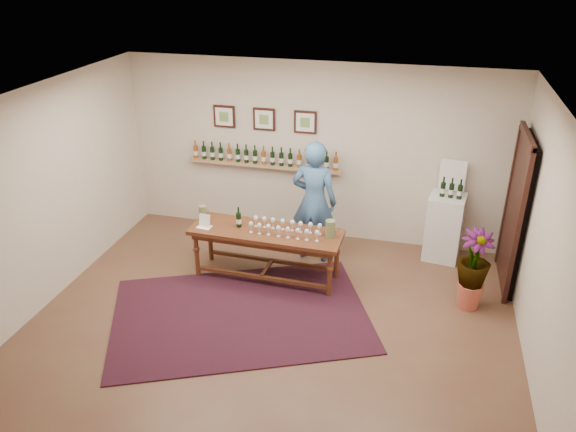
% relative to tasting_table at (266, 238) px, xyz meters
% --- Properties ---
extents(ground, '(6.00, 6.00, 0.00)m').
position_rel_tasting_table_xyz_m(ground, '(0.36, -0.99, -0.64)').
color(ground, brown).
rests_on(ground, ground).
extents(room_shell, '(6.00, 6.00, 6.00)m').
position_rel_tasting_table_xyz_m(room_shell, '(2.47, 0.87, 0.48)').
color(room_shell, beige).
rests_on(room_shell, ground).
extents(rug, '(3.81, 3.26, 0.02)m').
position_rel_tasting_table_xyz_m(rug, '(-0.07, -0.97, -0.63)').
color(rug, '#4C130D').
rests_on(rug, ground).
extents(tasting_table, '(2.13, 0.74, 0.75)m').
position_rel_tasting_table_xyz_m(tasting_table, '(0.00, 0.00, 0.00)').
color(tasting_table, '#421810').
rests_on(tasting_table, ground).
extents(table_glasses, '(1.24, 0.32, 0.17)m').
position_rel_tasting_table_xyz_m(table_glasses, '(0.28, -0.02, 0.20)').
color(table_glasses, silver).
rests_on(table_glasses, tasting_table).
extents(table_bottles, '(0.27, 0.15, 0.28)m').
position_rel_tasting_table_xyz_m(table_bottles, '(-0.40, 0.05, 0.25)').
color(table_bottles, black).
rests_on(table_bottles, tasting_table).
extents(pitcher_left, '(0.15, 0.15, 0.21)m').
position_rel_tasting_table_xyz_m(pitcher_left, '(-0.97, 0.12, 0.22)').
color(pitcher_left, '#666C43').
rests_on(pitcher_left, tasting_table).
extents(pitcher_right, '(0.17, 0.17, 0.24)m').
position_rel_tasting_table_xyz_m(pitcher_right, '(0.89, 0.03, 0.23)').
color(pitcher_right, '#666C43').
rests_on(pitcher_right, tasting_table).
extents(menu_card, '(0.21, 0.17, 0.18)m').
position_rel_tasting_table_xyz_m(menu_card, '(-0.86, -0.09, 0.20)').
color(menu_card, white).
rests_on(menu_card, tasting_table).
extents(display_pedestal, '(0.57, 0.57, 1.01)m').
position_rel_tasting_table_xyz_m(display_pedestal, '(2.41, 1.21, -0.13)').
color(display_pedestal, silver).
rests_on(display_pedestal, ground).
extents(pedestal_bottles, '(0.30, 0.12, 0.29)m').
position_rel_tasting_table_xyz_m(pedestal_bottles, '(2.44, 1.17, 0.52)').
color(pedestal_bottles, black).
rests_on(pedestal_bottles, display_pedestal).
extents(info_sign, '(0.38, 0.07, 0.52)m').
position_rel_tasting_table_xyz_m(info_sign, '(2.44, 1.38, 0.63)').
color(info_sign, white).
rests_on(info_sign, display_pedestal).
extents(potted_plant, '(0.61, 0.61, 0.96)m').
position_rel_tasting_table_xyz_m(potted_plant, '(2.77, -0.06, -0.08)').
color(potted_plant, '#B34E3B').
rests_on(potted_plant, ground).
extents(person, '(0.71, 0.50, 1.85)m').
position_rel_tasting_table_xyz_m(person, '(0.52, 0.73, 0.29)').
color(person, '#395E86').
rests_on(person, ground).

